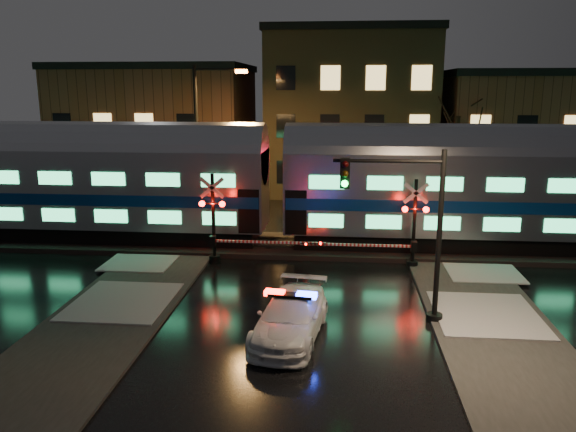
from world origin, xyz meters
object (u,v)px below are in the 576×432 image
at_px(traffic_light, 411,233).
at_px(streetlight, 202,136).
at_px(crossing_signal_left, 221,227).
at_px(police_car, 291,317).
at_px(crossing_signal_right, 406,232).

distance_m(traffic_light, streetlight, 16.21).
bearing_deg(crossing_signal_left, streetlight, 109.61).
bearing_deg(police_car, crossing_signal_right, 66.82).
xyz_separation_m(traffic_light, streetlight, (-10.02, 12.58, 2.04)).
bearing_deg(crossing_signal_left, police_car, -63.04).
xyz_separation_m(crossing_signal_right, traffic_light, (-0.54, -5.88, 1.49)).
relative_size(crossing_signal_left, traffic_light, 0.98).
height_order(traffic_light, streetlight, streetlight).
bearing_deg(traffic_light, streetlight, 134.86).
relative_size(police_car, traffic_light, 0.84).
bearing_deg(streetlight, police_car, -66.42).
bearing_deg(streetlight, traffic_light, -51.47).
height_order(crossing_signal_left, streetlight, streetlight).
distance_m(police_car, traffic_light, 4.81).
height_order(crossing_signal_right, traffic_light, traffic_light).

